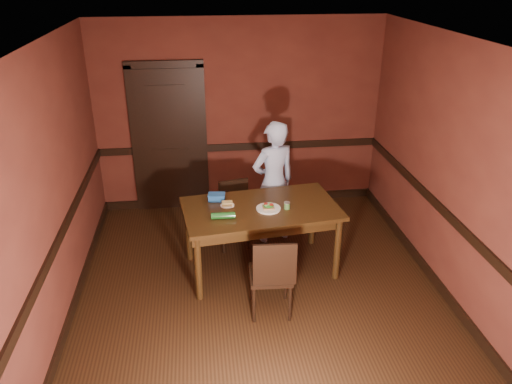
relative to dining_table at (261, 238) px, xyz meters
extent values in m
cube|color=black|center=(-0.07, -0.44, -0.41)|extent=(4.00, 4.50, 0.01)
cube|color=silver|center=(-0.07, -0.44, 2.29)|extent=(4.00, 4.50, 0.01)
cube|color=#57231A|center=(-0.07, 1.81, 0.94)|extent=(4.00, 0.02, 2.70)
cube|color=#57231A|center=(-0.07, -2.69, 0.94)|extent=(4.00, 0.02, 2.70)
cube|color=#57231A|center=(-2.07, -0.44, 0.94)|extent=(0.02, 4.50, 2.70)
cube|color=#57231A|center=(1.93, -0.44, 0.94)|extent=(0.02, 4.50, 2.70)
cube|color=black|center=(-0.07, 1.79, 0.49)|extent=(4.00, 0.03, 0.10)
cube|color=black|center=(-2.05, -0.44, 0.49)|extent=(0.03, 4.50, 0.10)
cube|color=black|center=(1.92, -0.44, 0.49)|extent=(0.03, 4.50, 0.10)
cube|color=black|center=(-0.07, 1.79, -0.35)|extent=(4.00, 0.03, 0.12)
cube|color=black|center=(-2.05, -0.44, -0.35)|extent=(0.03, 4.50, 0.12)
cube|color=black|center=(1.92, -0.44, -0.35)|extent=(0.03, 4.50, 0.12)
cube|color=black|center=(-1.07, 1.77, 0.62)|extent=(0.85, 0.04, 2.05)
cube|color=black|center=(-1.54, 1.79, 0.62)|extent=(0.10, 0.06, 2.15)
cube|color=black|center=(-0.59, 1.79, 0.62)|extent=(0.10, 0.06, 2.15)
cube|color=black|center=(-1.07, 1.79, 1.69)|extent=(1.05, 0.06, 0.10)
cube|color=#331F0C|center=(0.00, 0.00, 0.00)|extent=(1.85, 1.19, 0.82)
imported|color=#ABBFE7|center=(0.25, 0.69, 0.39)|extent=(0.68, 0.56, 1.60)
cylinder|color=white|center=(0.08, -0.07, 0.41)|extent=(0.27, 0.27, 0.01)
cube|color=#AC7E53|center=(0.08, -0.07, 0.43)|extent=(0.13, 0.12, 0.02)
ellipsoid|color=#2B8726|center=(0.08, -0.07, 0.45)|extent=(0.12, 0.11, 0.03)
cylinder|color=red|center=(0.05, -0.05, 0.47)|extent=(0.05, 0.05, 0.01)
cylinder|color=red|center=(0.11, -0.08, 0.47)|extent=(0.05, 0.05, 0.01)
cylinder|color=#8AC169|center=(0.05, -0.09, 0.47)|extent=(0.03, 0.03, 0.01)
cylinder|color=#8AC169|center=(0.10, -0.04, 0.47)|extent=(0.03, 0.03, 0.01)
cylinder|color=#8AC169|center=(0.08, -0.07, 0.47)|extent=(0.03, 0.03, 0.01)
cylinder|color=#4F813D|center=(0.29, -0.08, 0.44)|extent=(0.07, 0.07, 0.07)
cylinder|color=beige|center=(0.29, -0.08, 0.48)|extent=(0.07, 0.07, 0.01)
cylinder|color=white|center=(-0.37, 0.08, 0.41)|extent=(0.16, 0.16, 0.01)
cube|color=#DBBB69|center=(-0.37, 0.08, 0.44)|extent=(0.12, 0.08, 0.04)
cube|color=blue|center=(-0.49, 0.23, 0.44)|extent=(0.20, 0.14, 0.07)
cube|color=blue|center=(-0.49, 0.23, 0.48)|extent=(0.21, 0.16, 0.01)
cylinder|color=#164E19|center=(-0.44, -0.23, 0.44)|extent=(0.26, 0.08, 0.07)
camera|label=1|loc=(-0.67, -4.99, 2.94)|focal=35.00mm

